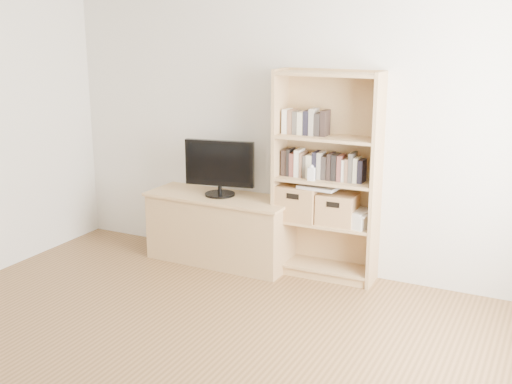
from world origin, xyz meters
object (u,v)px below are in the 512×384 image
Objects in this scene: baby_monitor at (311,174)px; laptop at (319,187)px; television at (220,168)px; bookshelf at (326,177)px; basket_left at (299,202)px; tv_stand at (221,230)px; basket_right at (338,209)px.

laptop is at bearing 60.42° from baby_monitor.
television reaches higher than baby_monitor.
bookshelf is 5.44× the size of laptop.
basket_left is at bearing -4.26° from television.
tv_stand is at bearing 179.20° from baby_monitor.
baby_monitor is at bearing -32.39° from basket_left.
basket_right is at bearing 25.59° from baby_monitor.
laptop is (0.91, 0.07, 0.49)m from tv_stand.
basket_left is at bearing 6.75° from tv_stand.
television is 0.87m from baby_monitor.
basket_right is (0.34, 0.01, -0.02)m from basket_left.
bookshelf is (0.96, 0.09, 0.57)m from tv_stand.
baby_monitor is (-0.09, -0.10, 0.03)m from bookshelf.
bookshelf is at bearing 46.25° from baby_monitor.
basket_left is (0.73, 0.08, -0.24)m from television.
bookshelf reaches higher than basket_left.
laptop reaches higher than basket_left.
tv_stand is 3.67× the size of basket_left.
basket_right is (0.20, 0.10, -0.29)m from baby_monitor.
baby_monitor is at bearing -114.60° from laptop.
tv_stand is 4.17× the size of basket_right.
basket_left is at bearing -178.82° from laptop.
tv_stand is 2.07× the size of television.
television is at bearing -176.11° from bookshelf.
television is 1.78× the size of basket_left.
tv_stand is 0.57m from television.
tv_stand is 4.04× the size of laptop.
laptop is (-0.16, -0.02, 0.17)m from basket_right.
basket_left is at bearing -178.81° from bookshelf.
baby_monitor is 0.32m from basket_left.
tv_stand is 1.12m from bookshelf.
television reaches higher than basket_right.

